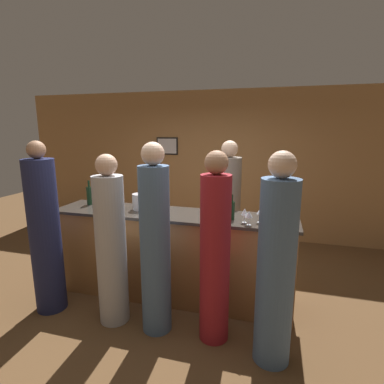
# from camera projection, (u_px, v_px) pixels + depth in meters

# --- Properties ---
(ground_plane) EXTENTS (14.00, 14.00, 0.00)m
(ground_plane) POSITION_uv_depth(u_px,v_px,m) (172.00, 295.00, 3.82)
(ground_plane) COLOR brown
(back_wall) EXTENTS (8.00, 0.08, 2.80)m
(back_wall) POSITION_uv_depth(u_px,v_px,m) (213.00, 165.00, 5.82)
(back_wall) COLOR #A37547
(back_wall) RESTS_ON ground_plane
(bar_counter) EXTENTS (2.95, 0.63, 1.09)m
(bar_counter) POSITION_uv_depth(u_px,v_px,m) (172.00, 255.00, 3.71)
(bar_counter) COLOR #996638
(bar_counter) RESTS_ON ground_plane
(bartender) EXTENTS (0.34, 0.34, 1.93)m
(bartender) POSITION_uv_depth(u_px,v_px,m) (228.00, 215.00, 4.16)
(bartender) COLOR gray
(bartender) RESTS_ON ground_plane
(guest_0) EXTENTS (0.34, 0.34, 1.96)m
(guest_0) POSITION_uv_depth(u_px,v_px,m) (45.00, 234.00, 3.37)
(guest_0) COLOR #1E234C
(guest_0) RESTS_ON ground_plane
(guest_1) EXTENTS (0.33, 0.33, 1.91)m
(guest_1) POSITION_uv_depth(u_px,v_px,m) (276.00, 268.00, 2.58)
(guest_1) COLOR #4C6B93
(guest_1) RESTS_ON ground_plane
(guest_2) EXTENTS (0.29, 0.29, 1.89)m
(guest_2) POSITION_uv_depth(u_px,v_px,m) (215.00, 254.00, 2.87)
(guest_2) COLOR maroon
(guest_2) RESTS_ON ground_plane
(guest_3) EXTENTS (0.32, 0.32, 1.84)m
(guest_3) POSITION_uv_depth(u_px,v_px,m) (111.00, 246.00, 3.17)
(guest_3) COLOR #B2B2B7
(guest_3) RESTS_ON ground_plane
(guest_4) EXTENTS (0.30, 0.30, 1.96)m
(guest_4) POSITION_uv_depth(u_px,v_px,m) (155.00, 245.00, 3.00)
(guest_4) COLOR #4C6B93
(guest_4) RESTS_ON ground_plane
(wine_bottle_0) EXTENTS (0.07, 0.07, 0.28)m
(wine_bottle_0) POSITION_uv_depth(u_px,v_px,m) (232.00, 210.00, 3.32)
(wine_bottle_0) COLOR black
(wine_bottle_0) RESTS_ON bar_counter
(wine_bottle_1) EXTENTS (0.08, 0.08, 0.32)m
(wine_bottle_1) POSITION_uv_depth(u_px,v_px,m) (90.00, 195.00, 3.98)
(wine_bottle_1) COLOR black
(wine_bottle_1) RESTS_ON bar_counter
(ice_bucket) EXTENTS (0.20, 0.20, 0.20)m
(ice_bucket) POSITION_uv_depth(u_px,v_px,m) (140.00, 202.00, 3.74)
(ice_bucket) COLOR silver
(ice_bucket) RESTS_ON bar_counter
(wine_glass_0) EXTENTS (0.08, 0.08, 0.17)m
(wine_glass_0) POSITION_uv_depth(u_px,v_px,m) (121.00, 201.00, 3.62)
(wine_glass_0) COLOR silver
(wine_glass_0) RESTS_ON bar_counter
(wine_glass_1) EXTENTS (0.07, 0.07, 0.17)m
(wine_glass_1) POSITION_uv_depth(u_px,v_px,m) (157.00, 206.00, 3.42)
(wine_glass_1) COLOR silver
(wine_glass_1) RESTS_ON bar_counter
(wine_glass_2) EXTENTS (0.07, 0.07, 0.15)m
(wine_glass_2) POSITION_uv_depth(u_px,v_px,m) (260.00, 212.00, 3.20)
(wine_glass_2) COLOR silver
(wine_glass_2) RESTS_ON bar_counter
(wine_glass_3) EXTENTS (0.08, 0.08, 0.16)m
(wine_glass_3) POSITION_uv_depth(u_px,v_px,m) (249.00, 214.00, 3.11)
(wine_glass_3) COLOR silver
(wine_glass_3) RESTS_ON bar_counter
(wine_glass_4) EXTENTS (0.07, 0.07, 0.15)m
(wine_glass_4) POSITION_uv_depth(u_px,v_px,m) (276.00, 211.00, 3.27)
(wine_glass_4) COLOR silver
(wine_glass_4) RESTS_ON bar_counter
(wine_glass_5) EXTENTS (0.07, 0.07, 0.16)m
(wine_glass_5) POSITION_uv_depth(u_px,v_px,m) (288.00, 215.00, 3.11)
(wine_glass_5) COLOR silver
(wine_glass_5) RESTS_ON bar_counter
(wine_glass_6) EXTENTS (0.07, 0.07, 0.16)m
(wine_glass_6) POSITION_uv_depth(u_px,v_px,m) (245.00, 212.00, 3.19)
(wine_glass_6) COLOR silver
(wine_glass_6) RESTS_ON bar_counter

